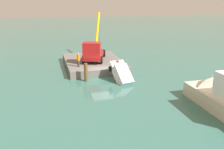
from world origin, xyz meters
TOP-DOWN VIEW (x-y plane):
  - ground at (0.00, 0.00)m, footprint 200.00×200.00m
  - dock at (-5.09, 0.00)m, footprint 10.52×7.70m
  - crane_truck at (-4.47, -0.05)m, footprint 10.96×4.80m
  - dock_worker at (-2.07, -2.52)m, footprint 0.34×0.34m
  - salvaged_car at (2.47, 1.93)m, footprint 4.10×2.62m
  - piling_near at (0.99, -2.12)m, footprint 0.41×0.41m
  - piling_mid at (1.02, 1.66)m, footprint 0.44×0.44m

SIDE VIEW (x-z plane):
  - ground at x=0.00m, z-range 0.00..0.00m
  - dock at x=-5.09m, z-range 0.00..0.94m
  - salvaged_car at x=2.47m, z-range -1.17..2.36m
  - piling_near at x=0.99m, z-range 0.00..2.13m
  - piling_mid at x=1.02m, z-range 0.00..2.21m
  - dock_worker at x=-2.07m, z-range 0.96..2.70m
  - crane_truck at x=-4.47m, z-range -0.70..5.45m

